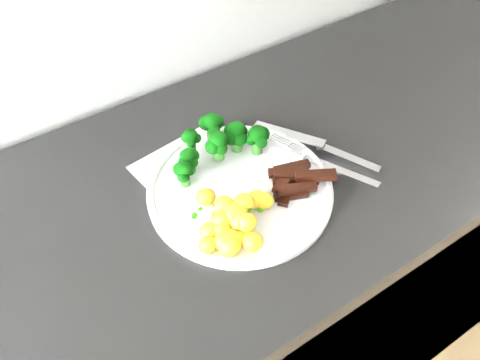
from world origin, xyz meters
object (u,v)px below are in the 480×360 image
Objects in this scene: plate at (240,189)px; potatoes at (233,221)px; beef_strips at (295,180)px; broccoli at (220,141)px; recipe_paper at (219,185)px; fork at (325,163)px; counter at (266,289)px; knife at (331,152)px.

plate is 0.09m from potatoes.
plate is at bearing 151.31° from beef_strips.
broccoli is (0.01, 0.08, 0.04)m from plate.
recipe_paper is 0.19m from fork.
counter is at bearing 15.30° from plate.
fork is (0.17, -0.07, 0.02)m from recipe_paper.
recipe_paper is 1.47× the size of fork.
broccoli reaches higher than recipe_paper.
broccoli reaches higher than potatoes.
recipe_paper is at bearing -123.88° from broccoli.
beef_strips is at bearing 9.06° from potatoes.
broccoli reaches higher than plate.
knife is (0.09, -0.04, 0.45)m from counter.
recipe_paper reaches higher than counter.
fork is 0.04m from knife.
beef_strips is (0.07, -0.12, -0.03)m from broccoli.
recipe_paper is 0.11m from potatoes.
counter is at bearing 130.03° from fork.
plate is at bearing -56.59° from recipe_paper.
recipe_paper is at bearing 166.56° from knife.
counter is 15.73× the size of potatoes.
recipe_paper is 0.21m from knife.
potatoes is 0.25m from knife.
beef_strips is (-0.01, -0.07, 0.46)m from counter.
counter is 0.47m from beef_strips.
counter is 0.47m from fork.
knife is (0.19, -0.02, -0.00)m from plate.
knife is at bearing -29.35° from broccoli.
broccoli is at bearing 138.86° from fork.
knife is (0.04, 0.02, -0.01)m from fork.
recipe_paper is 0.08m from broccoli.
plate is 1.39× the size of knife.
potatoes is 0.66× the size of knife.
potatoes is (-0.04, -0.10, 0.03)m from recipe_paper.
potatoes is at bearing -148.70° from counter.
broccoli reaches higher than knife.
knife reaches higher than recipe_paper.
broccoli is (0.03, 0.05, 0.05)m from recipe_paper.
plate is (-0.09, -0.03, 0.45)m from counter.
fork is at bearing -49.97° from counter.
broccoli is at bearing 81.79° from plate.
broccoli is 1.25× the size of potatoes.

